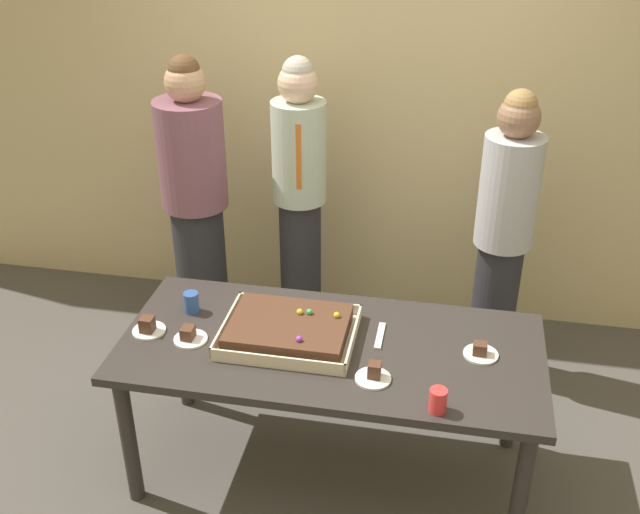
# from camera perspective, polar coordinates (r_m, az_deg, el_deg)

# --- Properties ---
(ground_plane) EXTENTS (12.00, 12.00, 0.00)m
(ground_plane) POSITION_cam_1_polar(r_m,az_deg,el_deg) (3.77, 0.74, -15.84)
(ground_plane) COLOR #4C4742
(interior_back_panel) EXTENTS (8.00, 0.12, 3.00)m
(interior_back_panel) POSITION_cam_1_polar(r_m,az_deg,el_deg) (4.42, 4.68, 13.67)
(interior_back_panel) COLOR #CCB784
(interior_back_panel) RESTS_ON ground_plane
(party_table) EXTENTS (1.86, 0.84, 0.74)m
(party_table) POSITION_cam_1_polar(r_m,az_deg,el_deg) (3.35, 0.81, -7.90)
(party_table) COLOR #2D2826
(party_table) RESTS_ON ground_plane
(sheet_cake) EXTENTS (0.59, 0.46, 0.11)m
(sheet_cake) POSITION_cam_1_polar(r_m,az_deg,el_deg) (3.32, -2.39, -5.58)
(sheet_cake) COLOR beige
(sheet_cake) RESTS_ON party_table
(plated_slice_near_left) EXTENTS (0.15, 0.15, 0.07)m
(plated_slice_near_left) POSITION_cam_1_polar(r_m,az_deg,el_deg) (3.10, 4.12, -8.96)
(plated_slice_near_left) COLOR white
(plated_slice_near_left) RESTS_ON party_table
(plated_slice_near_right) EXTENTS (0.15, 0.15, 0.08)m
(plated_slice_near_right) POSITION_cam_1_polar(r_m,az_deg,el_deg) (3.45, -13.00, -5.26)
(plated_slice_near_right) COLOR white
(plated_slice_near_right) RESTS_ON party_table
(plated_slice_far_left) EXTENTS (0.15, 0.15, 0.06)m
(plated_slice_far_left) POSITION_cam_1_polar(r_m,az_deg,el_deg) (3.29, 12.16, -7.10)
(plated_slice_far_left) COLOR white
(plated_slice_far_left) RESTS_ON party_table
(plated_slice_far_right) EXTENTS (0.15, 0.15, 0.07)m
(plated_slice_far_right) POSITION_cam_1_polar(r_m,az_deg,el_deg) (3.36, -9.96, -5.97)
(plated_slice_far_right) COLOR white
(plated_slice_far_right) RESTS_ON party_table
(drink_cup_nearest) EXTENTS (0.07, 0.07, 0.10)m
(drink_cup_nearest) POSITION_cam_1_polar(r_m,az_deg,el_deg) (2.95, 9.00, -10.78)
(drink_cup_nearest) COLOR red
(drink_cup_nearest) RESTS_ON party_table
(drink_cup_middle) EXTENTS (0.07, 0.07, 0.10)m
(drink_cup_middle) POSITION_cam_1_polar(r_m,az_deg,el_deg) (3.54, -9.80, -3.43)
(drink_cup_middle) COLOR #2D5199
(drink_cup_middle) RESTS_ON party_table
(cake_server_utensil) EXTENTS (0.03, 0.20, 0.01)m
(cake_server_utensil) POSITION_cam_1_polar(r_m,az_deg,el_deg) (3.35, 4.61, -6.01)
(cake_server_utensil) COLOR silver
(cake_server_utensil) RESTS_ON party_table
(person_serving_front) EXTENTS (0.31, 0.31, 1.64)m
(person_serving_front) POSITION_cam_1_polar(r_m,az_deg,el_deg) (4.05, 13.85, 1.82)
(person_serving_front) COLOR #28282D
(person_serving_front) RESTS_ON ground_plane
(person_green_shirt_behind) EXTENTS (0.37, 0.37, 1.72)m
(person_green_shirt_behind) POSITION_cam_1_polar(r_m,az_deg,el_deg) (4.27, -9.48, 4.09)
(person_green_shirt_behind) COLOR #28282D
(person_green_shirt_behind) RESTS_ON ground_plane
(person_striped_tie_right) EXTENTS (0.30, 0.30, 1.72)m
(person_striped_tie_right) POSITION_cam_1_polar(r_m,az_deg,el_deg) (4.21, -1.57, 4.52)
(person_striped_tie_right) COLOR #28282D
(person_striped_tie_right) RESTS_ON ground_plane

